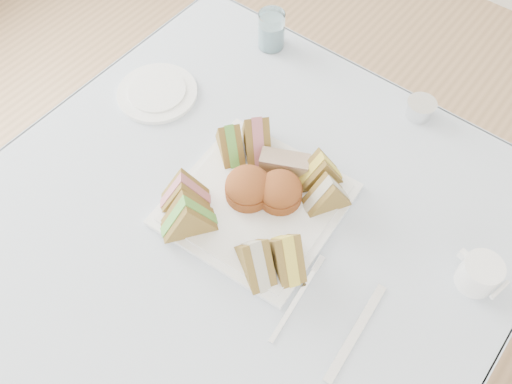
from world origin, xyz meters
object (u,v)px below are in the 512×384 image
Objects in this scene: water_glass at (271,30)px; creamer_jug at (479,274)px; serving_plate at (256,204)px; table at (242,296)px.

water_glass reaches higher than creamer_jug.
serving_plate is at bearing -151.77° from creamer_jug.
creamer_jug is (0.42, 0.17, 0.41)m from table.
creamer_jug is at bearing -21.81° from water_glass.
table is at bearing -99.27° from serving_plate.
creamer_jug is at bearing 11.65° from serving_plate.
table is at bearing -145.69° from creamer_jug.
table is 0.66m from water_glass.
table is at bearing -59.93° from water_glass.
serving_plate is (0.00, 0.05, 0.38)m from table.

